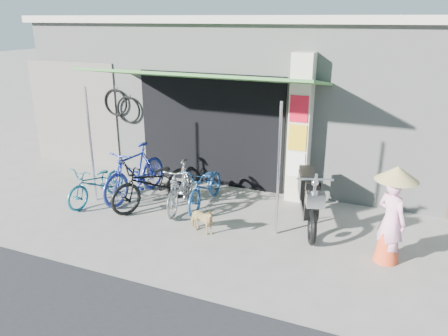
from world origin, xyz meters
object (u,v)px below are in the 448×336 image
at_px(bike_silver, 180,186).
at_px(street_dog, 201,220).
at_px(moped, 308,197).
at_px(bike_navy, 206,186).
at_px(bike_blue, 135,172).
at_px(bike_black, 154,183).
at_px(bike_teal, 97,183).
at_px(nun, 392,215).

distance_m(bike_silver, street_dog, 1.17).
xyz_separation_m(bike_silver, moped, (2.46, 0.33, 0.06)).
bearing_deg(bike_navy, street_dog, -71.43).
bearing_deg(bike_blue, bike_silver, 0.35).
xyz_separation_m(bike_blue, moped, (3.60, 0.20, -0.04)).
distance_m(bike_black, moped, 3.04).
xyz_separation_m(bike_blue, street_dog, (1.97, -0.92, -0.32)).
height_order(bike_black, street_dog, bike_black).
distance_m(bike_blue, moped, 3.60).
bearing_deg(bike_navy, moped, -2.36).
xyz_separation_m(bike_teal, bike_black, (1.20, 0.26, 0.10)).
distance_m(bike_navy, nun, 3.61).
xyz_separation_m(bike_black, street_dog, (1.38, -0.69, -0.26)).
relative_size(bike_teal, bike_blue, 0.83).
xyz_separation_m(bike_black, bike_silver, (0.54, 0.10, -0.03)).
bearing_deg(street_dog, bike_silver, 60.89).
bearing_deg(moped, nun, -47.84).
distance_m(bike_teal, street_dog, 2.61).
distance_m(bike_blue, street_dog, 2.20).
relative_size(bike_blue, nun, 1.20).
bearing_deg(nun, bike_navy, 25.70).
bearing_deg(bike_silver, bike_blue, 163.64).
bearing_deg(bike_navy, bike_blue, -175.62).
distance_m(street_dog, nun, 3.13).
xyz_separation_m(street_dog, nun, (3.07, 0.29, 0.54)).
relative_size(moped, nun, 1.28).
height_order(bike_teal, bike_silver, bike_silver).
distance_m(bike_black, street_dog, 1.56).
bearing_deg(bike_silver, nun, -17.24).
distance_m(bike_black, nun, 4.47).
distance_m(bike_silver, bike_navy, 0.51).
xyz_separation_m(bike_blue, bike_black, (0.59, -0.22, -0.06)).
height_order(bike_teal, bike_blue, bike_blue).
bearing_deg(nun, street_dog, 44.24).
bearing_deg(bike_teal, street_dog, -3.29).
height_order(bike_teal, moped, moped).
bearing_deg(bike_silver, bike_black, -179.93).
distance_m(bike_blue, bike_silver, 1.15).
relative_size(bike_teal, bike_black, 0.81).
bearing_deg(bike_navy, bike_silver, -144.23).
bearing_deg(bike_teal, nun, 4.76).
bearing_deg(street_dog, moped, -41.12).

